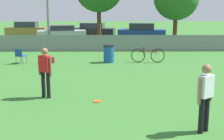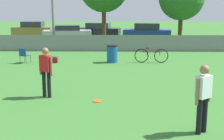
% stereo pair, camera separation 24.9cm
% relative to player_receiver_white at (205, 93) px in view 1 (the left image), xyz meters
% --- Properties ---
extents(fence_backline, '(24.33, 0.07, 1.21)m').
position_rel_player_receiver_white_xyz_m(fence_backline, '(-3.12, 13.98, -0.44)').
color(fence_backline, gray).
rests_on(fence_backline, ground_plane).
extents(player_receiver_white, '(0.45, 0.42, 1.70)m').
position_rel_player_receiver_white_xyz_m(player_receiver_white, '(0.00, 0.00, 0.00)').
color(player_receiver_white, black).
rests_on(player_receiver_white, ground_plane).
extents(player_thrower_red, '(0.50, 0.38, 1.70)m').
position_rel_player_receiver_white_xyz_m(player_thrower_red, '(-4.45, 2.98, 0.00)').
color(player_thrower_red, black).
rests_on(player_thrower_red, ground_plane).
extents(frisbee_disc, '(0.29, 0.29, 0.03)m').
position_rel_player_receiver_white_xyz_m(frisbee_disc, '(-2.70, 2.50, -0.97)').
color(frisbee_disc, '#E5591E').
rests_on(frisbee_disc, ground_plane).
extents(folding_chair_sideline, '(0.58, 0.58, 0.80)m').
position_rel_player_receiver_white_xyz_m(folding_chair_sideline, '(-7.09, 9.35, -0.52)').
color(folding_chair_sideline, '#333338').
rests_on(folding_chair_sideline, ground_plane).
extents(bicycle_sideline, '(1.83, 0.44, 0.82)m').
position_rel_player_receiver_white_xyz_m(bicycle_sideline, '(-0.20, 9.61, -0.59)').
color(bicycle_sideline, black).
rests_on(bicycle_sideline, ground_plane).
extents(trash_bin, '(0.61, 0.61, 0.96)m').
position_rel_player_receiver_white_xyz_m(trash_bin, '(-2.34, 9.65, -0.50)').
color(trash_bin, '#194C99').
rests_on(trash_bin, ground_plane).
extents(gear_bag_sideline, '(0.66, 0.36, 0.32)m').
position_rel_player_receiver_white_xyz_m(gear_bag_sideline, '(-5.65, 9.53, -0.84)').
color(gear_bag_sideline, maroon).
rests_on(gear_bag_sideline, ground_plane).
extents(parked_car_tan, '(4.04, 1.81, 1.50)m').
position_rel_player_receiver_white_xyz_m(parked_car_tan, '(-10.67, 24.56, -0.26)').
color(parked_car_tan, black).
rests_on(parked_car_tan, ground_plane).
extents(parked_car_silver, '(4.54, 2.32, 1.33)m').
position_rel_player_receiver_white_xyz_m(parked_car_silver, '(-6.65, 21.30, -0.32)').
color(parked_car_silver, black).
rests_on(parked_car_silver, ground_plane).
extents(parked_car_dark, '(4.52, 2.41, 1.41)m').
position_rel_player_receiver_white_xyz_m(parked_car_dark, '(-3.96, 23.74, -0.31)').
color(parked_car_dark, black).
rests_on(parked_car_dark, ground_plane).
extents(parked_car_blue, '(4.44, 2.27, 1.53)m').
position_rel_player_receiver_white_xyz_m(parked_car_blue, '(0.63, 21.10, -0.25)').
color(parked_car_blue, black).
rests_on(parked_car_blue, ground_plane).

